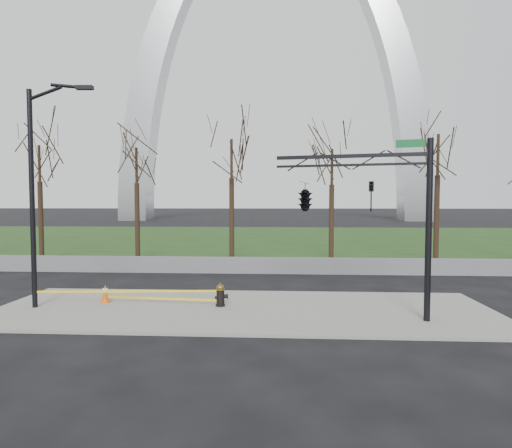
# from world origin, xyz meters

# --- Properties ---
(ground) EXTENTS (500.00, 500.00, 0.00)m
(ground) POSITION_xyz_m (0.00, 0.00, 0.00)
(ground) COLOR black
(ground) RESTS_ON ground
(sidewalk) EXTENTS (18.00, 6.00, 0.10)m
(sidewalk) POSITION_xyz_m (0.00, 0.00, 0.05)
(sidewalk) COLOR slate
(sidewalk) RESTS_ON ground
(grass_strip) EXTENTS (120.00, 40.00, 0.06)m
(grass_strip) POSITION_xyz_m (0.00, 30.00, 0.03)
(grass_strip) COLOR #1B3714
(grass_strip) RESTS_ON ground
(guardrail) EXTENTS (60.00, 0.30, 0.90)m
(guardrail) POSITION_xyz_m (0.00, 8.00, 0.45)
(guardrail) COLOR #59595B
(guardrail) RESTS_ON ground
(gateway_arch) EXTENTS (66.00, 6.00, 65.00)m
(gateway_arch) POSITION_xyz_m (0.00, 75.00, 32.50)
(gateway_arch) COLOR #B5B7BC
(gateway_arch) RESTS_ON ground
(tree_row) EXTENTS (48.94, 4.00, 8.89)m
(tree_row) POSITION_xyz_m (1.47, 12.00, 4.45)
(tree_row) COLOR black
(tree_row) RESTS_ON ground
(fire_hydrant) EXTENTS (0.54, 0.35, 0.86)m
(fire_hydrant) POSITION_xyz_m (-0.84, 0.26, 0.50)
(fire_hydrant) COLOR black
(fire_hydrant) RESTS_ON sidewalk
(traffic_cone) EXTENTS (0.37, 0.37, 0.68)m
(traffic_cone) POSITION_xyz_m (-5.38, 0.62, 0.44)
(traffic_cone) COLOR #E05F0B
(traffic_cone) RESTS_ON sidewalk
(street_light) EXTENTS (2.39, 0.31, 8.21)m
(street_light) POSITION_xyz_m (-7.42, -0.27, 4.69)
(street_light) COLOR black
(street_light) RESTS_ON ground
(traffic_signal_mast) EXTENTS (5.00, 2.54, 6.00)m
(traffic_signal_mast) POSITION_xyz_m (2.96, -0.61, 4.15)
(traffic_signal_mast) COLOR black
(traffic_signal_mast) RESTS_ON ground
(caution_tape) EXTENTS (6.79, 0.90, 0.44)m
(caution_tape) POSITION_xyz_m (-3.80, 0.17, 0.52)
(caution_tape) COLOR yellow
(caution_tape) RESTS_ON ground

